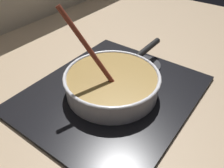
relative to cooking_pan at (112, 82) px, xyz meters
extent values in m
cube|color=#9E8466|center=(-0.14, -0.10, -0.07)|extent=(2.40, 1.60, 0.04)
cube|color=black|center=(0.00, 0.00, -0.04)|extent=(0.56, 0.48, 0.01)
torus|color=#592D0C|center=(0.00, 0.00, -0.03)|extent=(0.18, 0.18, 0.01)
cylinder|color=#262628|center=(0.19, 0.00, -0.04)|extent=(0.13, 0.13, 0.01)
cylinder|color=silver|center=(0.00, 0.00, -0.01)|extent=(0.29, 0.29, 0.07)
cylinder|color=olive|center=(0.00, 0.00, 0.00)|extent=(0.28, 0.28, 0.06)
torus|color=silver|center=(0.00, 0.00, 0.03)|extent=(0.30, 0.30, 0.01)
cylinder|color=black|center=(0.22, 0.00, 0.02)|extent=(0.15, 0.02, 0.02)
cylinder|color=#EDD88C|center=(0.07, -0.07, 0.02)|extent=(0.03, 0.03, 0.01)
cylinder|color=beige|center=(0.03, 0.09, 0.02)|extent=(0.04, 0.04, 0.01)
cylinder|color=#E5CC7A|center=(-0.01, -0.01, 0.02)|extent=(0.03, 0.03, 0.01)
cylinder|color=beige|center=(-0.02, 0.03, 0.02)|extent=(0.03, 0.03, 0.01)
cylinder|color=#E5CC7A|center=(-0.05, 0.10, 0.02)|extent=(0.04, 0.04, 0.01)
cylinder|color=beige|center=(-0.08, -0.01, 0.02)|extent=(0.03, 0.03, 0.01)
cylinder|color=maroon|center=(-0.05, 0.04, 0.13)|extent=(0.08, 0.15, 0.24)
cube|color=brown|center=(-0.02, -0.03, 0.01)|extent=(0.04, 0.05, 0.01)
camera|label=1|loc=(-0.47, -0.35, 0.45)|focal=37.75mm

